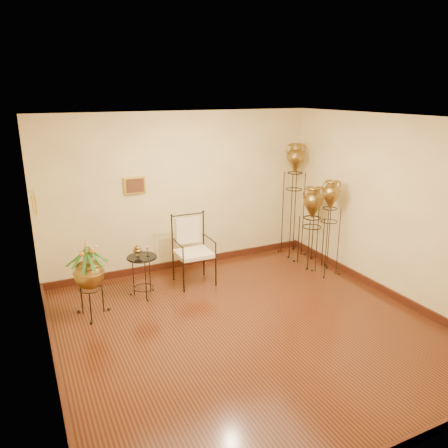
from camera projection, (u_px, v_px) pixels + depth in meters
name	position (u px, v px, depth m)	size (l,w,h in m)	color
ground	(248.00, 328.00, 6.00)	(5.00, 5.00, 0.00)	#572B14
room_shell	(250.00, 206.00, 5.50)	(5.02, 5.02, 2.81)	#FBF1A1
amphora_tall	(294.00, 199.00, 8.42)	(0.50, 0.50, 2.20)	black
amphora_mid	(329.00, 227.00, 7.56)	(0.43, 0.43, 1.70)	black
amphora_short	(312.00, 226.00, 8.00)	(0.50, 0.50, 1.50)	black
planter_urn	(89.00, 271.00, 6.13)	(0.73, 0.73, 1.24)	black
armchair	(194.00, 251.00, 7.23)	(0.66, 0.61, 1.16)	black
side_table	(143.00, 275.00, 6.84)	(0.54, 0.54, 0.84)	black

